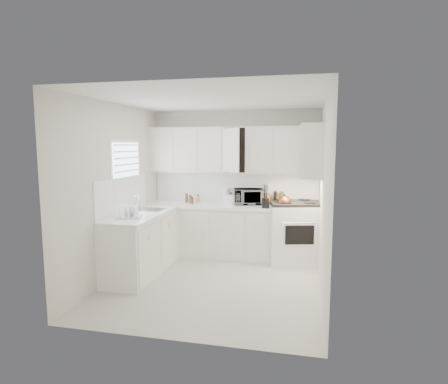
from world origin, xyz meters
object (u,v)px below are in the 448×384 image
(tea_kettle, at_px, (284,201))
(rice_cooker, at_px, (231,198))
(stove, at_px, (295,223))
(dish_rack, at_px, (128,211))
(utensil_crock, at_px, (266,196))
(microwave, at_px, (248,195))

(tea_kettle, bearing_deg, rice_cooker, -167.38)
(tea_kettle, relative_size, rice_cooker, 1.32)
(tea_kettle, xyz_separation_m, rice_cooker, (-0.93, 0.19, -0.01))
(tea_kettle, height_order, rice_cooker, tea_kettle)
(stove, distance_m, dish_rack, 2.77)
(utensil_crock, bearing_deg, dish_rack, -146.51)
(dish_rack, bearing_deg, utensil_crock, 18.95)
(stove, relative_size, tea_kettle, 4.71)
(microwave, relative_size, utensil_crock, 1.23)
(stove, distance_m, microwave, 0.94)
(tea_kettle, height_order, utensil_crock, utensil_crock)
(microwave, height_order, dish_rack, microwave)
(stove, relative_size, utensil_crock, 3.32)
(tea_kettle, relative_size, microwave, 0.57)
(tea_kettle, distance_m, microwave, 0.70)
(rice_cooker, distance_m, dish_rack, 1.91)
(microwave, bearing_deg, stove, -23.14)
(rice_cooker, height_order, dish_rack, rice_cooker)
(stove, xyz_separation_m, tea_kettle, (-0.18, -0.16, 0.40))
(rice_cooker, relative_size, utensil_crock, 0.53)
(stove, bearing_deg, microwave, 157.51)
(utensil_crock, bearing_deg, microwave, 135.34)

